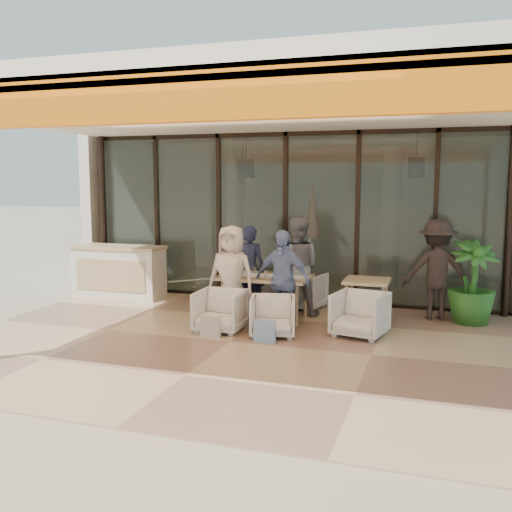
% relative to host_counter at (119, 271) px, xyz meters
% --- Properties ---
extents(ground, '(70.00, 70.00, 0.00)m').
position_rel_host_counter_xyz_m(ground, '(3.21, -2.30, -0.53)').
color(ground, '#C6B293').
rests_on(ground, ground).
extents(terrace_floor, '(8.00, 6.00, 0.01)m').
position_rel_host_counter_xyz_m(terrace_floor, '(3.21, -2.30, -0.53)').
color(terrace_floor, tan).
rests_on(terrace_floor, ground).
extents(terrace_structure, '(8.00, 6.00, 3.40)m').
position_rel_host_counter_xyz_m(terrace_structure, '(3.21, -2.56, 2.72)').
color(terrace_structure, silver).
rests_on(terrace_structure, ground).
extents(glass_storefront, '(8.08, 0.10, 3.20)m').
position_rel_host_counter_xyz_m(glass_storefront, '(3.21, 0.70, 1.07)').
color(glass_storefront, '#9EADA3').
rests_on(glass_storefront, ground).
extents(interior_block, '(9.05, 3.62, 3.52)m').
position_rel_host_counter_xyz_m(interior_block, '(3.22, 3.02, 1.70)').
color(interior_block, silver).
rests_on(interior_block, ground).
extents(host_counter, '(1.85, 0.65, 1.04)m').
position_rel_host_counter_xyz_m(host_counter, '(0.00, 0.00, 0.00)').
color(host_counter, silver).
rests_on(host_counter, ground).
extents(dining_table, '(1.50, 0.90, 0.93)m').
position_rel_host_counter_xyz_m(dining_table, '(3.26, -0.80, 0.15)').
color(dining_table, tan).
rests_on(dining_table, ground).
extents(chair_far_left, '(0.83, 0.81, 0.68)m').
position_rel_host_counter_xyz_m(chair_far_left, '(2.85, 0.14, -0.19)').
color(chair_far_left, white).
rests_on(chair_far_left, ground).
extents(chair_far_right, '(0.84, 0.80, 0.74)m').
position_rel_host_counter_xyz_m(chair_far_right, '(3.69, 0.14, -0.16)').
color(chair_far_right, white).
rests_on(chair_far_right, ground).
extents(chair_near_left, '(0.71, 0.67, 0.72)m').
position_rel_host_counter_xyz_m(chair_near_left, '(2.85, -1.76, -0.17)').
color(chair_near_left, white).
rests_on(chair_near_left, ground).
extents(chair_near_right, '(0.79, 0.76, 0.68)m').
position_rel_host_counter_xyz_m(chair_near_right, '(3.69, -1.76, -0.19)').
color(chair_near_right, white).
rests_on(chair_near_right, ground).
extents(diner_navy, '(0.56, 0.37, 1.54)m').
position_rel_host_counter_xyz_m(diner_navy, '(2.85, -0.36, 0.24)').
color(diner_navy, '#181A35').
rests_on(diner_navy, ground).
extents(diner_grey, '(0.93, 0.78, 1.70)m').
position_rel_host_counter_xyz_m(diner_grey, '(3.69, -0.36, 0.32)').
color(diner_grey, slate).
rests_on(diner_grey, ground).
extents(diner_cream, '(0.82, 0.57, 1.60)m').
position_rel_host_counter_xyz_m(diner_cream, '(2.85, -1.26, 0.27)').
color(diner_cream, beige).
rests_on(diner_cream, ground).
extents(diner_periwinkle, '(0.97, 0.55, 1.56)m').
position_rel_host_counter_xyz_m(diner_periwinkle, '(3.69, -1.26, 0.25)').
color(diner_periwinkle, '#6A7FB1').
rests_on(diner_periwinkle, ground).
extents(tote_bag_cream, '(0.30, 0.10, 0.34)m').
position_rel_host_counter_xyz_m(tote_bag_cream, '(2.85, -2.16, -0.36)').
color(tote_bag_cream, silver).
rests_on(tote_bag_cream, ground).
extents(tote_bag_blue, '(0.30, 0.10, 0.34)m').
position_rel_host_counter_xyz_m(tote_bag_blue, '(3.69, -2.16, -0.36)').
color(tote_bag_blue, '#99BFD8').
rests_on(tote_bag_blue, ground).
extents(side_table, '(0.70, 0.70, 0.74)m').
position_rel_host_counter_xyz_m(side_table, '(4.92, -0.63, 0.11)').
color(side_table, tan).
rests_on(side_table, ground).
extents(side_chair, '(0.85, 0.82, 0.75)m').
position_rel_host_counter_xyz_m(side_chair, '(4.92, -1.38, -0.16)').
color(side_chair, white).
rests_on(side_chair, ground).
extents(standing_woman, '(1.18, 0.80, 1.68)m').
position_rel_host_counter_xyz_m(standing_woman, '(5.97, 0.03, 0.31)').
color(standing_woman, black).
rests_on(standing_woman, ground).
extents(potted_palm, '(1.01, 1.01, 1.37)m').
position_rel_host_counter_xyz_m(potted_palm, '(6.52, -0.07, 0.15)').
color(potted_palm, '#1E5919').
rests_on(potted_palm, ground).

